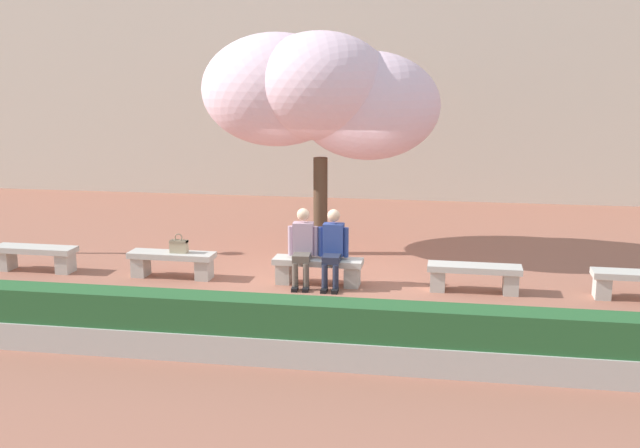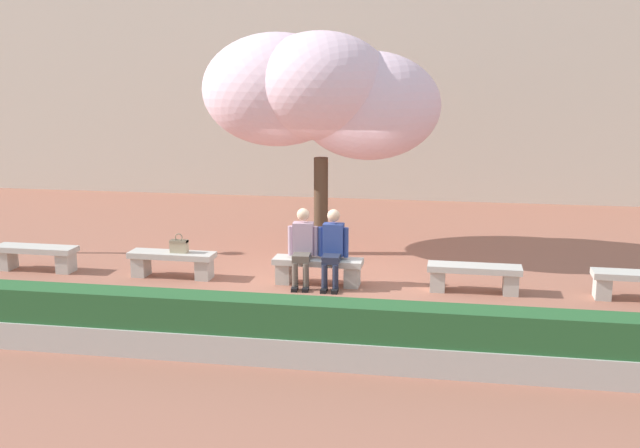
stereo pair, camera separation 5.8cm
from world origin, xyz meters
name	(u,v)px [view 2 (the right image)]	position (x,y,z in m)	size (l,w,h in m)	color
ground_plane	(318,284)	(0.00, 0.00, 0.00)	(100.00, 100.00, 0.00)	#9E604C
building_facade	(381,18)	(0.00, 10.54, 5.00)	(28.00, 4.00, 10.00)	beige
stone_bench_west_end	(36,255)	(-5.15, 0.00, 0.29)	(1.51, 0.44, 0.45)	#BCB7AD
stone_bench_near_west	(172,261)	(-2.57, 0.00, 0.29)	(1.51, 0.44, 0.45)	#BCB7AD
stone_bench_center	(318,268)	(0.00, 0.00, 0.29)	(1.51, 0.44, 0.45)	#BCB7AD
stone_bench_near_east	(474,275)	(2.57, 0.00, 0.29)	(1.51, 0.44, 0.45)	#BCB7AD
person_seated_left	(303,244)	(-0.25, -0.05, 0.70)	(0.51, 0.70, 1.29)	black
person_seated_right	(333,245)	(0.26, -0.05, 0.70)	(0.51, 0.68, 1.29)	black
handbag	(179,245)	(-2.44, 0.00, 0.58)	(0.30, 0.15, 0.34)	tan
cherry_tree_main	(319,93)	(-0.38, 2.25, 3.10)	(4.57, 2.95, 4.26)	#473323
planter_hedge_foreground	(270,331)	(0.00, -3.39, 0.39)	(15.34, 0.50, 0.80)	#BCB7AD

